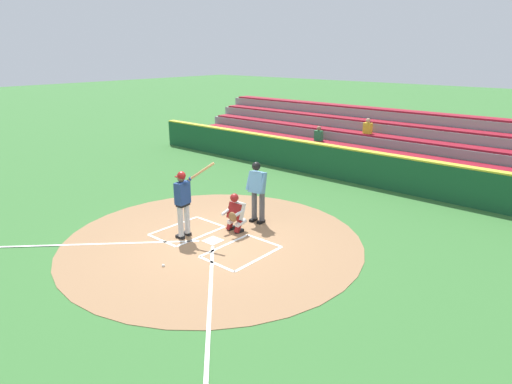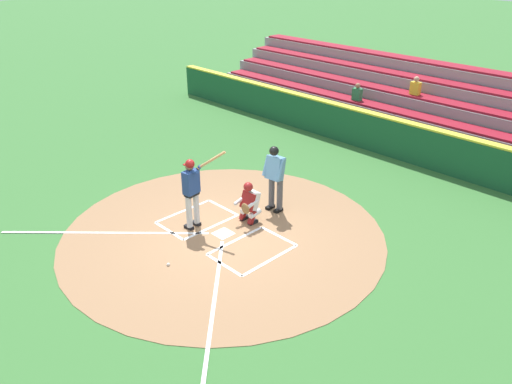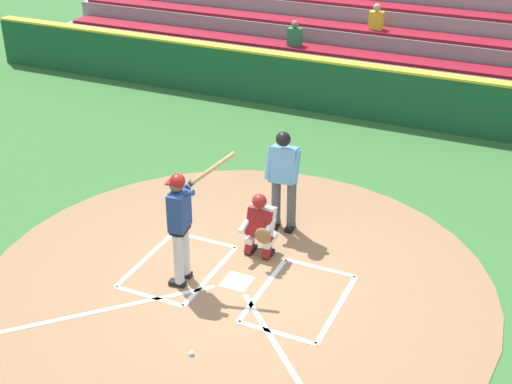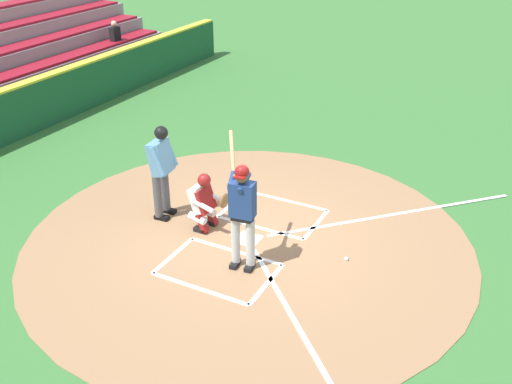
{
  "view_description": "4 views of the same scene",
  "coord_description": "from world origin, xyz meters",
  "px_view_note": "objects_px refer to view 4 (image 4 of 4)",
  "views": [
    {
      "loc": [
        -8.0,
        7.48,
        4.91
      ],
      "look_at": [
        -0.33,
        -1.39,
        1.12
      ],
      "focal_mm": 30.92,
      "sensor_mm": 36.0,
      "label": 1
    },
    {
      "loc": [
        -8.45,
        7.1,
        6.6
      ],
      "look_at": [
        -0.24,
        -0.91,
        0.94
      ],
      "focal_mm": 35.98,
      "sensor_mm": 36.0,
      "label": 2
    },
    {
      "loc": [
        -4.14,
        8.4,
        6.5
      ],
      "look_at": [
        0.27,
        -1.31,
        0.91
      ],
      "focal_mm": 50.91,
      "sensor_mm": 36.0,
      "label": 3
    },
    {
      "loc": [
        7.86,
        4.23,
        5.64
      ],
      "look_at": [
        -0.26,
        0.03,
        0.86
      ],
      "focal_mm": 40.93,
      "sensor_mm": 36.0,
      "label": 4
    }
  ],
  "objects_px": {
    "batter": "(242,209)",
    "baseball": "(346,259)",
    "catcher": "(205,200)",
    "plate_umpire": "(161,166)"
  },
  "relations": [
    {
      "from": "baseball",
      "to": "plate_umpire",
      "type": "bearing_deg",
      "value": -87.32
    },
    {
      "from": "batter",
      "to": "catcher",
      "type": "relative_size",
      "value": 1.88
    },
    {
      "from": "catcher",
      "to": "plate_umpire",
      "type": "relative_size",
      "value": 0.61
    },
    {
      "from": "batter",
      "to": "baseball",
      "type": "relative_size",
      "value": 28.76
    },
    {
      "from": "batter",
      "to": "plate_umpire",
      "type": "xyz_separation_m",
      "value": [
        -0.78,
        -2.13,
        -0.02
      ]
    },
    {
      "from": "batter",
      "to": "plate_umpire",
      "type": "relative_size",
      "value": 1.14
    },
    {
      "from": "baseball",
      "to": "batter",
      "type": "bearing_deg",
      "value": -57.35
    },
    {
      "from": "plate_umpire",
      "to": "baseball",
      "type": "height_order",
      "value": "plate_umpire"
    },
    {
      "from": "plate_umpire",
      "to": "baseball",
      "type": "bearing_deg",
      "value": 92.68
    },
    {
      "from": "batter",
      "to": "catcher",
      "type": "distance_m",
      "value": 1.52
    }
  ]
}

